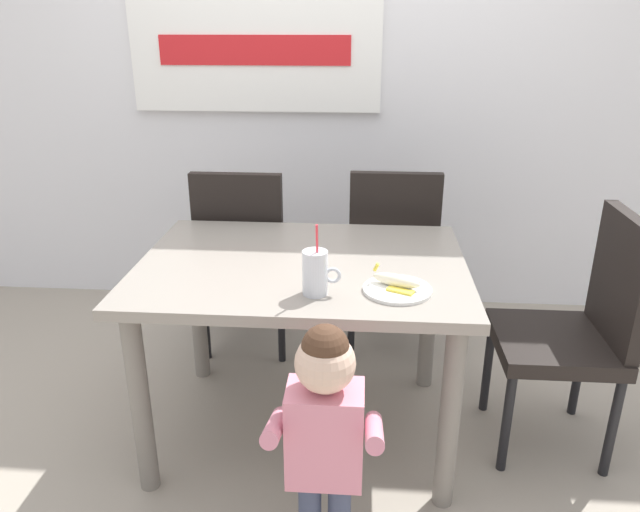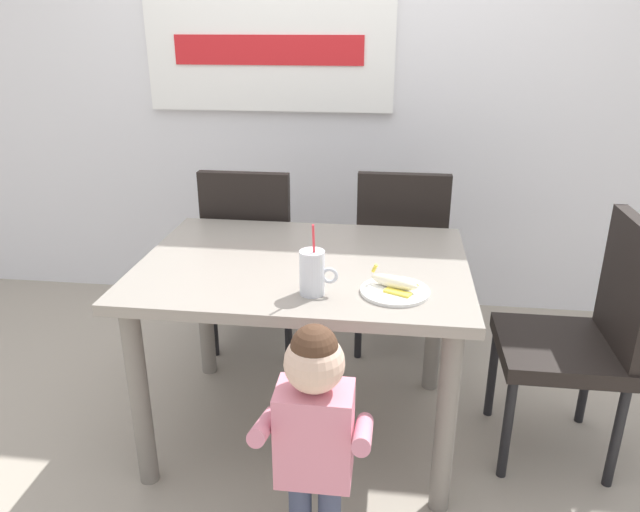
# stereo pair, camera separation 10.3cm
# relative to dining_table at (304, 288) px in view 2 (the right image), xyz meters

# --- Properties ---
(ground_plane) EXTENTS (24.00, 24.00, 0.00)m
(ground_plane) POSITION_rel_dining_table_xyz_m (0.00, 0.00, -0.64)
(ground_plane) COLOR #9E9384
(back_wall) EXTENTS (6.40, 0.17, 2.90)m
(back_wall) POSITION_rel_dining_table_xyz_m (-0.01, 1.34, 0.81)
(back_wall) COLOR silver
(back_wall) RESTS_ON ground
(dining_table) EXTENTS (1.22, 0.91, 0.76)m
(dining_table) POSITION_rel_dining_table_xyz_m (0.00, 0.00, 0.00)
(dining_table) COLOR gray
(dining_table) RESTS_ON ground
(dining_chair_left) EXTENTS (0.44, 0.44, 0.96)m
(dining_chair_left) POSITION_rel_dining_table_xyz_m (-0.35, 0.63, -0.10)
(dining_chair_left) COLOR black
(dining_chair_left) RESTS_ON ground
(dining_chair_right) EXTENTS (0.44, 0.45, 0.96)m
(dining_chair_right) POSITION_rel_dining_table_xyz_m (0.37, 0.70, -0.10)
(dining_chair_right) COLOR black
(dining_chair_right) RESTS_ON ground
(dining_chair_far) EXTENTS (0.44, 0.44, 0.96)m
(dining_chair_far) POSITION_rel_dining_table_xyz_m (1.05, 0.00, -0.10)
(dining_chair_far) COLOR black
(dining_chair_far) RESTS_ON ground
(toddler_standing) EXTENTS (0.33, 0.24, 0.84)m
(toddler_standing) POSITION_rel_dining_table_xyz_m (0.13, -0.66, -0.12)
(toddler_standing) COLOR #3F4760
(toddler_standing) RESTS_ON ground
(milk_cup) EXTENTS (0.13, 0.08, 0.25)m
(milk_cup) POSITION_rel_dining_table_xyz_m (0.07, -0.28, 0.18)
(milk_cup) COLOR silver
(milk_cup) RESTS_ON dining_table
(snack_plate) EXTENTS (0.23, 0.23, 0.01)m
(snack_plate) POSITION_rel_dining_table_xyz_m (0.34, -0.24, 0.12)
(snack_plate) COLOR white
(snack_plate) RESTS_ON dining_table
(peeled_banana) EXTENTS (0.17, 0.14, 0.07)m
(peeled_banana) POSITION_rel_dining_table_xyz_m (0.34, -0.23, 0.14)
(peeled_banana) COLOR #F4EAC6
(peeled_banana) RESTS_ON snack_plate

